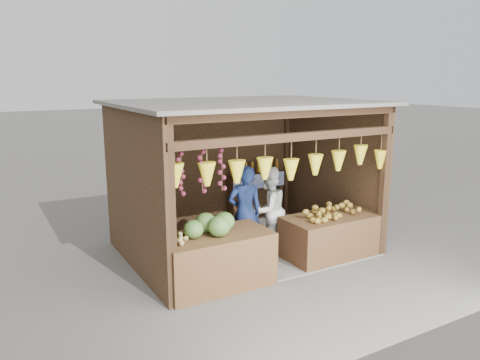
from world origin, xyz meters
The scene contains 12 objects.
ground centered at (0.00, 0.00, 0.00)m, with size 80.00×80.00×0.00m, color #514F49.
stall_structure centered at (-0.03, -0.04, 1.67)m, with size 4.30×3.30×2.66m.
back_shelf centered at (1.05, 1.28, 0.87)m, with size 1.25×0.32×1.32m.
counter_left centered at (-1.13, -1.12, 0.40)m, with size 1.65×0.85×0.80m, color #4D3319.
counter_right centered at (1.14, -1.06, 0.36)m, with size 1.68×0.85×0.73m, color #452917.
stool centered at (-1.64, 0.01, 0.16)m, with size 0.34×0.34×0.32m, color black.
man_standing centered at (-0.22, -0.41, 0.81)m, with size 0.59×0.39×1.63m, color navy.
woman_standing centered at (0.32, -0.32, 0.77)m, with size 0.75×0.58×1.53m, color silver.
vendor_seated centered at (-1.64, 0.01, 0.86)m, with size 0.53×0.35×1.09m, color #582C23.
melon_pile centered at (-1.15, -1.07, 0.96)m, with size 1.00×0.50×0.32m, color #215416, non-canonical shape.
tanfruit_pile centered at (-1.77, -1.21, 0.87)m, with size 0.34×0.40×0.13m, color #9E8649, non-canonical shape.
mango_pile centered at (1.17, -1.03, 0.84)m, with size 1.40×0.64×0.22m, color #B14817, non-canonical shape.
Camera 1 is at (-4.06, -6.95, 3.06)m, focal length 35.00 mm.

